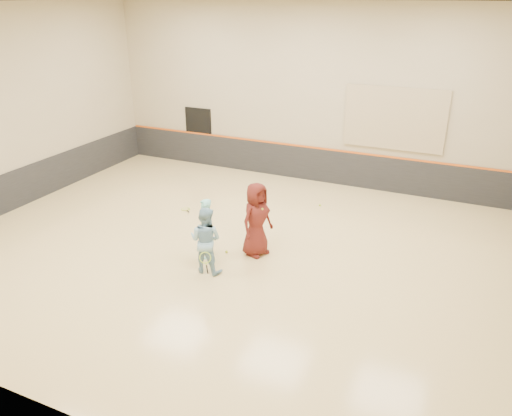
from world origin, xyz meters
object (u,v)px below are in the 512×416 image
at_px(young_man, 256,219).
at_px(spare_racket, 186,208).
at_px(girl, 205,229).
at_px(instructor, 206,240).

height_order(young_man, spare_racket, young_man).
height_order(girl, young_man, young_man).
bearing_deg(spare_racket, girl, -48.38).
height_order(instructor, young_man, young_man).
relative_size(girl, instructor, 0.94).
distance_m(instructor, spare_racket, 3.92).
bearing_deg(instructor, young_man, -121.09).
height_order(girl, spare_racket, girl).
distance_m(instructor, young_man, 1.49).
xyz_separation_m(instructor, young_man, (0.74, 1.29, 0.14)).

